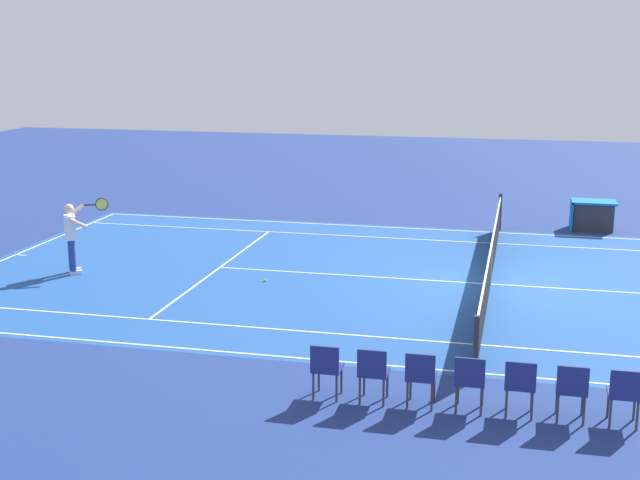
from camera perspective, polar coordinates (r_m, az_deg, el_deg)
name	(u,v)px	position (r m, az deg, el deg)	size (l,w,h in m)	color
ground_plane	(490,284)	(19.94, 11.06, -2.85)	(60.00, 60.00, 0.00)	navy
court_slab	(490,284)	(19.94, 11.06, -2.84)	(24.20, 11.40, 0.00)	#1E4C93
court_line_markings	(490,284)	(19.94, 11.06, -2.83)	(23.85, 11.05, 0.01)	white
tennis_net	(491,263)	(19.81, 11.12, -1.48)	(0.10, 11.70, 1.08)	#2D2D33
tennis_player_near	(72,234)	(21.08, -15.90, 0.36)	(0.81, 1.04, 1.70)	navy
tennis_ball	(265,280)	(19.80, -3.62, -2.63)	(0.07, 0.07, 0.07)	#CCE01E
spectator_chair_0	(625,392)	(13.13, 19.29, -9.37)	(0.44, 0.44, 0.88)	#38383D
spectator_chair_1	(572,388)	(13.07, 16.13, -9.25)	(0.44, 0.44, 0.88)	#38383D
spectator_chair_2	(520,383)	(13.04, 12.95, -9.11)	(0.44, 0.44, 0.88)	#38383D
spectator_chair_3	(470,379)	(13.06, 9.77, -8.93)	(0.44, 0.44, 0.88)	#38383D
spectator_chair_4	(421,375)	(13.11, 6.61, -8.73)	(0.44, 0.44, 0.88)	#38383D
spectator_chair_5	(373,371)	(13.20, 3.49, -8.51)	(0.44, 0.44, 0.88)	#38383D
spectator_chair_6	(326,366)	(13.33, 0.42, -8.27)	(0.44, 0.44, 0.88)	#38383D
equipment_cart_tarped	(592,215)	(26.25, 17.34, 1.58)	(1.25, 0.84, 0.85)	#2D2D33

